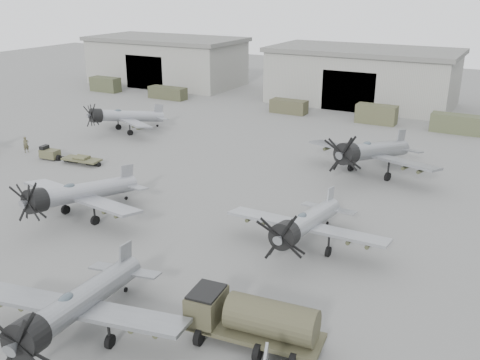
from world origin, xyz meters
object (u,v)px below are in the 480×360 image
Objects in this scene: aircraft_near_1 at (74,306)px; fuel_tanker at (253,318)px; aircraft_far_1 at (370,152)px; ground_crew at (26,145)px; aircraft_mid_2 at (305,224)px; tug_trailer at (62,156)px; aircraft_far_0 at (122,116)px; aircraft_mid_1 at (76,194)px.

aircraft_near_1 is 9.36m from fuel_tanker.
aircraft_far_1 is 7.60× the size of ground_crew.
aircraft_near_1 is 1.66× the size of fuel_tanker.
aircraft_mid_2 is 1.58× the size of fuel_tanker.
aircraft_near_1 is at bearing -48.14° from tug_trailer.
fuel_tanker is 42.56m from ground_crew.
aircraft_mid_2 is at bearing -79.47° from ground_crew.
aircraft_far_1 is (32.45, -1.28, 0.40)m from aircraft_far_0.
aircraft_near_1 is 1.09× the size of aircraft_far_0.
aircraft_near_1 is 16.50m from aircraft_mid_1.
aircraft_far_1 reaches higher than aircraft_far_0.
ground_crew is (-5.87, 0.34, 0.35)m from tug_trailer.
ground_crew is at bearing 148.60° from fuel_tanker.
aircraft_mid_1 is 6.75× the size of ground_crew.
aircraft_near_1 is 16.84m from aircraft_mid_2.
aircraft_far_0 is at bearing -166.73° from aircraft_far_1.
aircraft_mid_1 is 27.25m from aircraft_far_0.
aircraft_mid_2 is at bearing 18.11° from aircraft_mid_1.
aircraft_near_1 is at bearing -38.94° from aircraft_mid_1.
aircraft_mid_1 reaches higher than tug_trailer.
aircraft_mid_2 is 18.02m from aircraft_far_1.
aircraft_mid_2 is at bearing -73.08° from aircraft_far_1.
ground_crew is (-3.92, -12.08, -1.21)m from aircraft_far_0.
tug_trailer is at bearing -144.42° from aircraft_far_1.
aircraft_mid_1 reaches higher than aircraft_mid_2.
aircraft_mid_1 is at bearing 153.45° from fuel_tanker.
tug_trailer is (-12.75, 10.52, -1.67)m from aircraft_mid_1.
aircraft_mid_1 is at bearing -98.63° from ground_crew.
aircraft_far_0 is 12.66m from tug_trailer.
fuel_tanker is at bearing -82.00° from aircraft_mid_2.
aircraft_mid_2 is 0.85× the size of aircraft_far_1.
aircraft_far_0 is (-14.71, 22.94, -0.11)m from aircraft_mid_1.
fuel_tanker is (34.49, -30.39, -0.51)m from aircraft_far_0.
aircraft_near_1 reaches higher than aircraft_mid_2.
aircraft_far_0 is 1.51× the size of tug_trailer.
aircraft_far_0 is 6.21× the size of ground_crew.
aircraft_mid_1 is at bearing 122.96° from aircraft_near_1.
aircraft_far_1 is at bearing 88.10° from fuel_tanker.
aircraft_near_1 reaches higher than ground_crew.
aircraft_mid_2 is 31.73m from tug_trailer.
aircraft_far_1 is at bearing 91.23° from aircraft_mid_2.
ground_crew reaches higher than tug_trailer.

